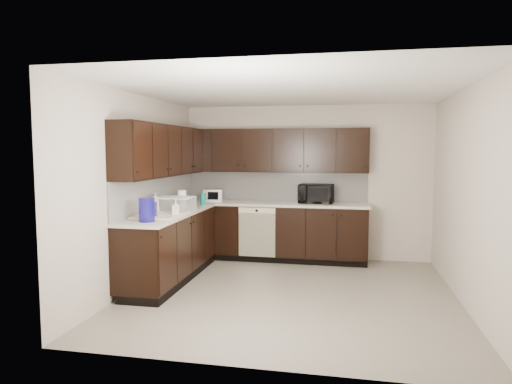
# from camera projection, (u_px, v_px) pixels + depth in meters

# --- Properties ---
(floor) EXTENTS (4.00, 4.00, 0.00)m
(floor) POSITION_uv_depth(u_px,v_px,m) (290.00, 294.00, 5.67)
(floor) COLOR gray
(floor) RESTS_ON ground
(ceiling) EXTENTS (4.00, 4.00, 0.00)m
(ceiling) POSITION_uv_depth(u_px,v_px,m) (292.00, 89.00, 5.44)
(ceiling) COLOR white
(ceiling) RESTS_ON wall_back
(wall_back) EXTENTS (4.00, 0.02, 2.50)m
(wall_back) POSITION_uv_depth(u_px,v_px,m) (306.00, 182.00, 7.50)
(wall_back) COLOR beige
(wall_back) RESTS_ON floor
(wall_left) EXTENTS (0.02, 4.00, 2.50)m
(wall_left) POSITION_uv_depth(u_px,v_px,m) (138.00, 191.00, 5.94)
(wall_left) COLOR beige
(wall_left) RESTS_ON floor
(wall_right) EXTENTS (0.02, 4.00, 2.50)m
(wall_right) POSITION_uv_depth(u_px,v_px,m) (466.00, 197.00, 5.16)
(wall_right) COLOR beige
(wall_right) RESTS_ON floor
(wall_front) EXTENTS (4.00, 0.02, 2.50)m
(wall_front) POSITION_uv_depth(u_px,v_px,m) (260.00, 218.00, 3.60)
(wall_front) COLOR beige
(wall_front) RESTS_ON floor
(lower_cabinets) EXTENTS (3.00, 2.80, 0.90)m
(lower_cabinets) POSITION_uv_depth(u_px,v_px,m) (233.00, 240.00, 6.91)
(lower_cabinets) COLOR black
(lower_cabinets) RESTS_ON floor
(countertop) EXTENTS (3.03, 2.83, 0.04)m
(countertop) POSITION_uv_depth(u_px,v_px,m) (233.00, 207.00, 6.86)
(countertop) COLOR beige
(countertop) RESTS_ON lower_cabinets
(backsplash) EXTENTS (3.00, 2.80, 0.48)m
(backsplash) POSITION_uv_depth(u_px,v_px,m) (223.00, 189.00, 7.08)
(backsplash) COLOR beige
(backsplash) RESTS_ON countertop
(upper_cabinets) EXTENTS (3.00, 2.80, 0.70)m
(upper_cabinets) POSITION_uv_depth(u_px,v_px,m) (228.00, 151.00, 6.89)
(upper_cabinets) COLOR black
(upper_cabinets) RESTS_ON wall_back
(dishwasher) EXTENTS (0.58, 0.04, 0.78)m
(dishwasher) POSITION_uv_depth(u_px,v_px,m) (257.00, 229.00, 7.13)
(dishwasher) COLOR beige
(dishwasher) RESTS_ON lower_cabinets
(sink) EXTENTS (0.54, 0.82, 0.42)m
(sink) POSITION_uv_depth(u_px,v_px,m) (161.00, 220.00, 5.90)
(sink) COLOR beige
(sink) RESTS_ON countertop
(microwave) EXTENTS (0.56, 0.39, 0.30)m
(microwave) POSITION_uv_depth(u_px,v_px,m) (316.00, 194.00, 7.22)
(microwave) COLOR black
(microwave) RESTS_ON countertop
(soap_bottle_a) EXTENTS (0.12, 0.12, 0.21)m
(soap_bottle_a) POSITION_uv_depth(u_px,v_px,m) (176.00, 208.00, 5.84)
(soap_bottle_a) COLOR gray
(soap_bottle_a) RESTS_ON countertop
(soap_bottle_b) EXTENTS (0.12, 0.12, 0.27)m
(soap_bottle_b) POSITION_uv_depth(u_px,v_px,m) (156.00, 202.00, 6.17)
(soap_bottle_b) COLOR gray
(soap_bottle_b) RESTS_ON countertop
(toaster_oven) EXTENTS (0.35, 0.28, 0.19)m
(toaster_oven) POSITION_uv_depth(u_px,v_px,m) (213.00, 195.00, 7.54)
(toaster_oven) COLOR #AFAFB1
(toaster_oven) RESTS_ON countertop
(storage_bin) EXTENTS (0.57, 0.49, 0.19)m
(storage_bin) POSITION_uv_depth(u_px,v_px,m) (174.00, 204.00, 6.26)
(storage_bin) COLOR white
(storage_bin) RESTS_ON countertop
(blue_pitcher) EXTENTS (0.21, 0.21, 0.28)m
(blue_pitcher) POSITION_uv_depth(u_px,v_px,m) (147.00, 210.00, 5.35)
(blue_pitcher) COLOR navy
(blue_pitcher) RESTS_ON countertop
(teal_tumbler) EXTENTS (0.11, 0.11, 0.18)m
(teal_tumbler) POSITION_uv_depth(u_px,v_px,m) (203.00, 199.00, 6.97)
(teal_tumbler) COLOR #0B7C6C
(teal_tumbler) RESTS_ON countertop
(paper_towel_roll) EXTENTS (0.15, 0.15, 0.27)m
(paper_towel_roll) POSITION_uv_depth(u_px,v_px,m) (182.00, 200.00, 6.49)
(paper_towel_roll) COLOR white
(paper_towel_roll) RESTS_ON countertop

